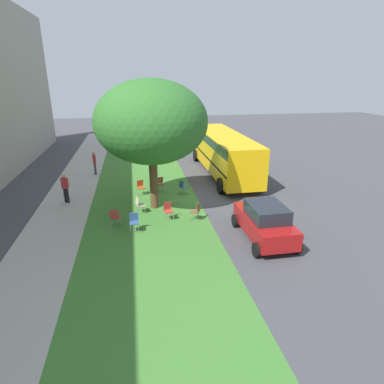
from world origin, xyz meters
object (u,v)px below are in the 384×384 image
street_tree (151,122)px  school_bus (224,150)px  chair_2 (115,216)px  chair_7 (139,204)px  chair_0 (196,210)px  chair_6 (168,210)px  chair_1 (141,186)px  pedestrian_1 (95,162)px  chair_4 (134,221)px  chair_3 (161,183)px  pedestrian_0 (65,187)px  chair_5 (183,186)px  parked_car (265,222)px

street_tree → school_bus: size_ratio=0.64×
chair_2 → chair_7: size_ratio=1.00×
chair_0 → chair_6: bearing=75.9°
chair_2 → chair_7: bearing=-40.0°
chair_1 → chair_7: 2.85m
street_tree → pedestrian_1: 8.74m
street_tree → chair_4: size_ratio=7.60×
chair_3 → school_bus: size_ratio=0.08×
chair_3 → pedestrian_0: pedestrian_0 is taller
street_tree → pedestrian_1: (6.99, 3.77, -3.65)m
school_bus → pedestrian_0: 10.95m
chair_6 → school_bus: bearing=-33.6°
chair_6 → chair_7: 1.73m
chair_5 → chair_0: bearing=-178.8°
street_tree → chair_6: bearing=-161.7°
pedestrian_1 → parked_car: bearing=-144.5°
chair_6 → pedestrian_0: bearing=58.6°
chair_3 → chair_5: (-0.80, -1.26, 0.00)m
chair_7 → parked_car: 6.54m
chair_0 → school_bus: school_bus is taller
chair_4 → chair_6: same height
chair_1 → chair_4: same height
pedestrian_1 → chair_6: bearing=-153.5°
chair_1 → school_bus: bearing=-60.9°
chair_5 → school_bus: 5.32m
chair_2 → chair_6: (0.38, -2.57, 0.00)m
chair_5 → chair_7: 3.59m
chair_6 → chair_4: bearing=121.5°
chair_2 → parked_car: bearing=-110.8°
chair_5 → pedestrian_1: size_ratio=0.52×
school_bus → pedestrian_1: (1.47, 9.13, -0.83)m
chair_7 → pedestrian_0: (2.27, 4.00, 0.41)m
chair_1 → chair_6: bearing=-162.5°
parked_car → chair_1: bearing=37.3°
chair_0 → pedestrian_1: size_ratio=0.52×
chair_3 → pedestrian_0: bearing=100.0°
chair_0 → chair_7: size_ratio=1.00×
chair_7 → pedestrian_1: 8.22m
parked_car → chair_6: bearing=53.9°
chair_1 → pedestrian_0: pedestrian_0 is taller
chair_1 → chair_6: 4.06m
street_tree → chair_3: (2.54, -0.56, -4.06)m
chair_3 → chair_7: bearing=156.6°
street_tree → chair_1: street_tree is taller
chair_7 → pedestrian_1: bearing=21.0°
chair_3 → chair_4: (-5.27, 1.68, 0.00)m
pedestrian_1 → chair_4: bearing=-164.8°
chair_5 → pedestrian_0: bearing=91.3°
chair_1 → chair_5: size_ratio=1.00×
chair_5 → pedestrian_1: 7.68m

